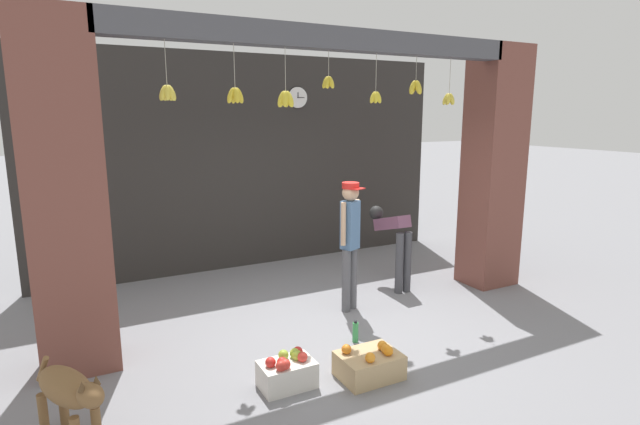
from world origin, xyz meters
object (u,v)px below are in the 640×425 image
dog (69,391)px  fruit_crate_apples (287,372)px  fruit_crate_oranges (369,364)px  shopkeeper (350,236)px  water_bottle (355,332)px  worker_stooping (393,237)px  wall_clock (298,97)px

dog → fruit_crate_apples: size_ratio=1.78×
fruit_crate_apples → fruit_crate_oranges: bearing=-14.7°
shopkeeper → fruit_crate_apples: shopkeeper is taller
dog → shopkeeper: 3.53m
fruit_crate_apples → water_bottle: fruit_crate_apples is taller
shopkeeper → fruit_crate_apples: size_ratio=3.30×
shopkeeper → fruit_crate_oranges: shopkeeper is taller
dog → water_bottle: 2.88m
shopkeeper → fruit_crate_oranges: 1.88m
dog → worker_stooping: worker_stooping is taller
dog → fruit_crate_oranges: 2.57m
water_bottle → worker_stooping: bearing=42.3°
worker_stooping → fruit_crate_apples: bearing=-144.3°
water_bottle → dog: bearing=-169.9°
worker_stooping → wall_clock: 2.84m
fruit_crate_apples → wall_clock: wall_clock is taller
fruit_crate_apples → water_bottle: bearing=25.6°
worker_stooping → fruit_crate_apples: size_ratio=2.25×
fruit_crate_apples → dog: bearing=-179.8°
fruit_crate_apples → wall_clock: (1.86, 3.73, 2.59)m
worker_stooping → fruit_crate_oranges: worker_stooping is taller
worker_stooping → water_bottle: size_ratio=4.54×
fruit_crate_oranges → water_bottle: (0.27, 0.70, -0.01)m
fruit_crate_apples → water_bottle: (1.04, 0.50, -0.03)m
fruit_crate_oranges → water_bottle: fruit_crate_oranges is taller
shopkeeper → dog: bearing=-0.6°
dog → fruit_crate_apples: dog is taller
worker_stooping → shopkeeper: bearing=-156.1°
dog → water_bottle: (2.81, 0.50, -0.33)m
shopkeeper → fruit_crate_oranges: bearing=42.8°
fruit_crate_apples → water_bottle: size_ratio=2.02×
water_bottle → wall_clock: wall_clock is taller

